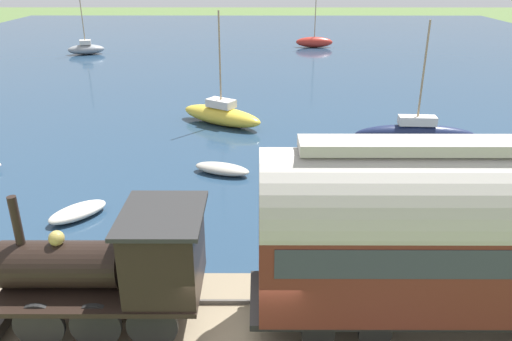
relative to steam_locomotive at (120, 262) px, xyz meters
name	(u,v)px	position (x,y,z in m)	size (l,w,h in m)	color
harbor_water	(254,54)	(42.54, -2.85, -2.40)	(80.00, 80.00, 0.01)	navy
rail_embankment	(244,335)	(0.00, -2.85, -2.12)	(4.49, 56.00, 0.70)	#84755B
steam_locomotive	(120,262)	(0.00, 0.00, 0.00)	(2.30, 5.22, 3.40)	black
passenger_coach	(479,230)	(0.00, -8.16, 0.87)	(2.46, 10.29, 4.72)	black
sailboat_navy	(415,135)	(14.42, -11.26, -1.73)	(1.49, 6.25, 6.33)	#192347
sailboat_gray	(86,49)	(42.25, 14.49, -1.83)	(2.56, 3.93, 5.86)	gray
sailboat_red	(314,42)	(46.90, -9.48, -1.80)	(1.47, 4.11, 6.53)	#B72D23
sailboat_yellow	(221,115)	(18.27, -1.06, -1.80)	(4.26, 5.35, 6.43)	gold
rowboat_mid_harbor	(78,212)	(6.69, 3.52, -2.17)	(2.41, 2.30, 0.46)	beige
rowboat_far_out	(333,173)	(10.59, -6.54, -2.23)	(1.09, 2.14, 0.33)	silver
rowboat_near_shore	(222,169)	(10.86, -1.59, -2.16)	(1.83, 2.78, 0.48)	#B7B2A3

